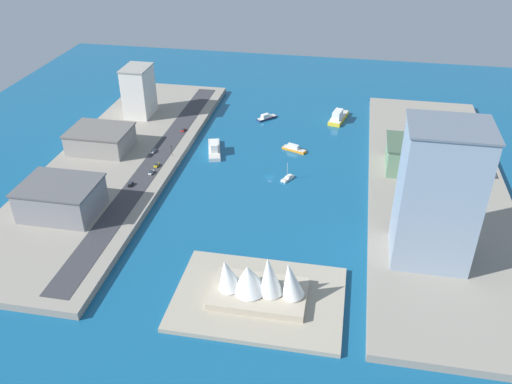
# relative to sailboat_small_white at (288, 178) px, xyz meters

# --- Properties ---
(ground_plane) EXTENTS (440.00, 440.00, 0.00)m
(ground_plane) POSITION_rel_sailboat_small_white_xyz_m (9.82, -0.67, -0.87)
(ground_plane) COLOR #145684
(quay_west) EXTENTS (70.00, 240.00, 3.54)m
(quay_west) POSITION_rel_sailboat_small_white_xyz_m (-78.34, -0.67, 0.90)
(quay_west) COLOR gray
(quay_west) RESTS_ON ground_plane
(quay_east) EXTENTS (70.00, 240.00, 3.54)m
(quay_east) POSITION_rel_sailboat_small_white_xyz_m (97.99, -0.67, 0.90)
(quay_east) COLOR gray
(quay_east) RESTS_ON ground_plane
(peninsula_point) EXTENTS (66.24, 47.20, 2.00)m
(peninsula_point) POSITION_rel_sailboat_small_white_xyz_m (-1.58, 95.99, 0.13)
(peninsula_point) COLOR #A89E89
(peninsula_point) RESTS_ON ground_plane
(road_strip) EXTENTS (12.38, 228.00, 0.15)m
(road_strip) POSITION_rel_sailboat_small_white_xyz_m (75.70, -0.67, 2.75)
(road_strip) COLOR #38383D
(road_strip) RESTS_ON quay_east
(sailboat_small_white) EXTENTS (6.76, 9.38, 10.40)m
(sailboat_small_white) POSITION_rel_sailboat_small_white_xyz_m (0.00, 0.00, 0.00)
(sailboat_small_white) COLOR white
(sailboat_small_white) RESTS_ON ground_plane
(ferry_white_commuter) EXTENTS (13.51, 28.07, 7.25)m
(ferry_white_commuter) POSITION_rel_sailboat_small_white_xyz_m (47.23, -24.26, 1.46)
(ferry_white_commuter) COLOR silver
(ferry_white_commuter) RESTS_ON ground_plane
(water_taxi_orange) EXTENTS (15.56, 9.05, 3.86)m
(water_taxi_orange) POSITION_rel_sailboat_small_white_xyz_m (0.90, -34.90, 0.50)
(water_taxi_orange) COLOR orange
(water_taxi_orange) RESTS_ON ground_plane
(ferry_yellow_fast) EXTENTS (12.87, 26.52, 7.85)m
(ferry_yellow_fast) POSITION_rel_sailboat_small_white_xyz_m (-22.55, -84.42, 1.75)
(ferry_yellow_fast) COLOR yellow
(ferry_yellow_fast) RESTS_ON ground_plane
(patrol_launch_navy) EXTENTS (12.78, 13.32, 3.87)m
(patrol_launch_navy) POSITION_rel_sailboat_small_white_xyz_m (24.86, -77.56, 0.42)
(patrol_launch_navy) COLOR #1E284C
(patrol_launch_navy) RESTS_ON ground_plane
(tower_tall_glass) EXTENTS (32.10, 27.13, 60.58)m
(tower_tall_glass) POSITION_rel_sailboat_small_white_xyz_m (-67.55, 59.21, 32.99)
(tower_tall_glass) COLOR #8C9EB2
(tower_tall_glass) RESTS_ON quay_west
(carpark_squat_concrete) EXTENTS (34.51, 27.68, 12.60)m
(carpark_squat_concrete) POSITION_rel_sailboat_small_white_xyz_m (111.29, -9.47, 9.00)
(carpark_squat_concrete) COLOR gray
(carpark_squat_concrete) RESTS_ON quay_east
(hotel_broad_white) EXTENTS (16.38, 22.60, 32.42)m
(hotel_broad_white) POSITION_rel_sailboat_small_white_xyz_m (107.08, -62.23, 18.91)
(hotel_broad_white) COLOR silver
(hotel_broad_white) RESTS_ON quay_east
(terminal_long_green) EXTENTS (40.81, 27.34, 15.79)m
(terminal_long_green) POSITION_rel_sailboat_small_white_xyz_m (-71.47, -18.42, 10.60)
(terminal_long_green) COLOR slate
(terminal_long_green) RESTS_ON quay_west
(warehouse_low_gray) EXTENTS (35.74, 28.36, 15.57)m
(warehouse_low_gray) POSITION_rel_sailboat_small_white_xyz_m (101.00, 56.63, 10.49)
(warehouse_low_gray) COLOR gray
(warehouse_low_gray) RESTS_ON quay_east
(van_white) EXTENTS (1.88, 4.66, 1.55)m
(van_white) POSITION_rel_sailboat_small_white_xyz_m (72.59, 13.39, 3.57)
(van_white) COLOR black
(van_white) RESTS_ON road_strip
(suv_black) EXTENTS (2.00, 4.41, 1.66)m
(suv_black) POSITION_rel_sailboat_small_white_xyz_m (78.76, 27.37, 3.62)
(suv_black) COLOR black
(suv_black) RESTS_ON road_strip
(pickup_red) EXTENTS (2.03, 4.44, 1.44)m
(pickup_red) POSITION_rel_sailboat_small_white_xyz_m (71.82, -41.81, 3.54)
(pickup_red) COLOR black
(pickup_red) RESTS_ON road_strip
(sedan_silver) EXTENTS (1.98, 4.98, 1.58)m
(sedan_silver) POSITION_rel_sailboat_small_white_xyz_m (80.10, -10.46, 3.60)
(sedan_silver) COLOR black
(sedan_silver) RESTS_ON road_strip
(taxi_yellow_cab) EXTENTS (1.95, 4.26, 1.61)m
(taxi_yellow_cab) POSITION_rel_sailboat_small_white_xyz_m (72.54, 5.12, 3.61)
(taxi_yellow_cab) COLOR black
(taxi_yellow_cab) RESTS_ON road_strip
(traffic_light_waterfront) EXTENTS (0.36, 0.36, 6.50)m
(traffic_light_waterfront) POSITION_rel_sailboat_small_white_xyz_m (68.03, -8.67, 7.01)
(traffic_light_waterfront) COLOR black
(traffic_light_waterfront) RESTS_ON quay_east
(opera_landmark) EXTENTS (37.21, 22.62, 19.82)m
(opera_landmark) POSITION_rel_sailboat_small_white_xyz_m (-1.15, 95.99, 8.43)
(opera_landmark) COLOR #BCAD93
(opera_landmark) RESTS_ON peninsula_point
(park_tree_cluster) EXTENTS (7.06, 11.03, 7.32)m
(park_tree_cluster) POSITION_rel_sailboat_small_white_xyz_m (-76.15, 4.81, 7.57)
(park_tree_cluster) COLOR brown
(park_tree_cluster) RESTS_ON quay_west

